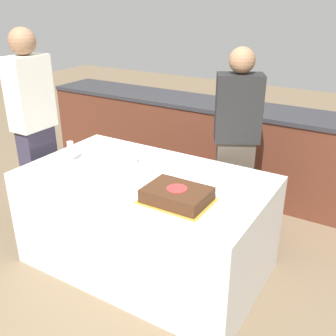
{
  "coord_description": "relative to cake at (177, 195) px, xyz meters",
  "views": [
    {
      "loc": [
        1.46,
        -2.08,
        1.94
      ],
      "look_at": [
        0.2,
        0.0,
        0.87
      ],
      "focal_mm": 42.0,
      "sensor_mm": 36.0,
      "label": 1
    }
  ],
  "objects": [
    {
      "name": "cake",
      "position": [
        0.0,
        0.0,
        0.0
      ],
      "size": [
        0.43,
        0.33,
        0.09
      ],
      "color": "gold",
      "rests_on": "dining_table"
    },
    {
      "name": "plate_stack",
      "position": [
        -0.67,
        0.32,
        -0.03
      ],
      "size": [
        0.23,
        0.23,
        0.04
      ],
      "color": "white",
      "rests_on": "dining_table"
    },
    {
      "name": "dining_table",
      "position": [
        -0.39,
        0.22,
        -0.43
      ],
      "size": [
        1.76,
        1.01,
        0.77
      ],
      "color": "silver",
      "rests_on": "ground_plane"
    },
    {
      "name": "wine_glass",
      "position": [
        -1.02,
        0.14,
        0.06
      ],
      "size": [
        0.06,
        0.06,
        0.16
      ],
      "color": "white",
      "rests_on": "dining_table"
    },
    {
      "name": "ground_plane",
      "position": [
        -0.39,
        0.22,
        -0.81
      ],
      "size": [
        14.0,
        14.0,
        0.0
      ],
      "primitive_type": "plane",
      "color": "#7A664C"
    },
    {
      "name": "utensil_pile",
      "position": [
        -0.46,
        -0.2,
        -0.03
      ],
      "size": [
        0.15,
        0.08,
        0.02
      ],
      "color": "white",
      "rests_on": "dining_table"
    },
    {
      "name": "person_seated_left",
      "position": [
        -1.49,
        0.22,
        0.1
      ],
      "size": [
        0.21,
        0.34,
        1.73
      ],
      "rotation": [
        0.0,
        0.0,
        1.57
      ],
      "color": "#383347",
      "rests_on": "ground_plane"
    },
    {
      "name": "person_cutting_cake",
      "position": [
        0.0,
        0.94,
        0.02
      ],
      "size": [
        0.4,
        0.34,
        1.6
      ],
      "rotation": [
        0.0,
        0.0,
        -2.65
      ],
      "color": "#4C4238",
      "rests_on": "ground_plane"
    },
    {
      "name": "back_counter",
      "position": [
        -0.39,
        1.8,
        -0.35
      ],
      "size": [
        4.4,
        0.58,
        0.92
      ],
      "color": "#5B2D1E",
      "rests_on": "ground_plane"
    },
    {
      "name": "side_plate_near_cake",
      "position": [
        0.02,
        0.32,
        -0.04
      ],
      "size": [
        0.2,
        0.2,
        0.0
      ],
      "color": "white",
      "rests_on": "dining_table"
    }
  ]
}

